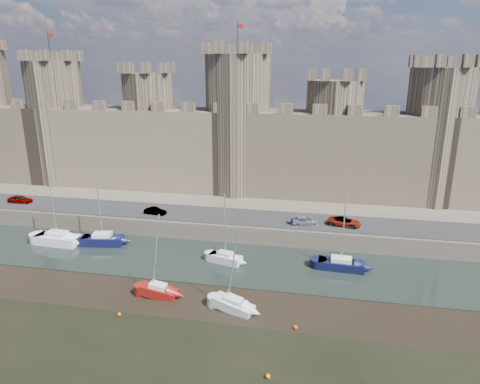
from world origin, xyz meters
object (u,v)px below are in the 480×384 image
(car_0, at_px, (20,199))
(sailboat_1, at_px, (103,239))
(car_2, at_px, (305,221))
(car_1, at_px, (155,211))
(sailboat_3, at_px, (341,264))
(sailboat_0, at_px, (58,239))
(sailboat_2, at_px, (225,258))
(sailboat_5, at_px, (233,304))
(car_3, at_px, (344,222))
(sailboat_4, at_px, (158,290))

(car_0, distance_m, sailboat_1, 19.94)
(car_0, relative_size, car_2, 1.00)
(car_1, xyz_separation_m, sailboat_3, (26.86, -7.73, -2.29))
(car_1, xyz_separation_m, sailboat_0, (-11.35, -7.59, -2.17))
(car_1, bearing_deg, sailboat_2, -118.31)
(car_2, xyz_separation_m, sailboat_0, (-33.34, -7.74, -2.18))
(sailboat_5, bearing_deg, car_1, 145.97)
(car_0, relative_size, sailboat_2, 0.42)
(sailboat_2, xyz_separation_m, sailboat_3, (14.17, 1.00, 0.00))
(car_2, distance_m, sailboat_3, 9.54)
(sailboat_3, xyz_separation_m, sailboat_5, (-10.98, -11.32, -0.07))
(sailboat_5, bearing_deg, sailboat_1, 165.50)
(sailboat_2, bearing_deg, sailboat_5, -57.77)
(car_0, relative_size, sailboat_3, 0.40)
(car_3, bearing_deg, sailboat_4, 144.91)
(car_3, bearing_deg, sailboat_2, 134.47)
(sailboat_1, relative_size, sailboat_4, 1.17)
(sailboat_0, bearing_deg, sailboat_1, 11.61)
(car_3, relative_size, sailboat_4, 0.48)
(sailboat_2, distance_m, sailboat_4, 10.60)
(car_0, relative_size, sailboat_0, 0.33)
(car_2, relative_size, sailboat_0, 0.33)
(car_2, bearing_deg, sailboat_4, 128.32)
(car_2, distance_m, sailboat_1, 28.02)
(sailboat_1, relative_size, sailboat_3, 1.15)
(car_0, bearing_deg, sailboat_4, -123.81)
(car_2, xyz_separation_m, sailboat_4, (-14.56, -18.08, -2.35))
(sailboat_1, bearing_deg, sailboat_0, 179.34)
(sailboat_3, relative_size, sailboat_5, 1.04)
(sailboat_4, bearing_deg, car_1, 115.38)
(car_3, bearing_deg, car_0, 101.53)
(car_3, xyz_separation_m, sailboat_0, (-38.73, -8.24, -2.25))
(car_1, xyz_separation_m, sailboat_4, (7.43, -17.93, -2.34))
(sailboat_0, bearing_deg, car_2, 15.68)
(car_1, relative_size, sailboat_4, 0.35)
(car_3, xyz_separation_m, sailboat_4, (-19.95, -18.58, -2.42))
(sailboat_1, bearing_deg, car_3, 2.93)
(sailboat_0, bearing_deg, sailboat_4, -26.21)
(car_3, relative_size, sailboat_5, 0.49)
(sailboat_1, xyz_separation_m, sailboat_4, (12.55, -11.32, -0.14))
(car_0, bearing_deg, sailboat_1, -114.86)
(car_0, height_order, car_3, car_0)
(car_0, height_order, sailboat_5, sailboat_5)
(sailboat_1, bearing_deg, sailboat_3, -11.66)
(car_3, height_order, sailboat_4, sailboat_4)
(car_2, height_order, sailboat_1, sailboat_1)
(car_0, xyz_separation_m, car_1, (23.40, -1.01, -0.11))
(car_3, height_order, sailboat_2, sailboat_2)
(car_3, xyz_separation_m, sailboat_2, (-14.70, -9.37, -2.38))
(sailboat_0, bearing_deg, sailboat_2, -0.08)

